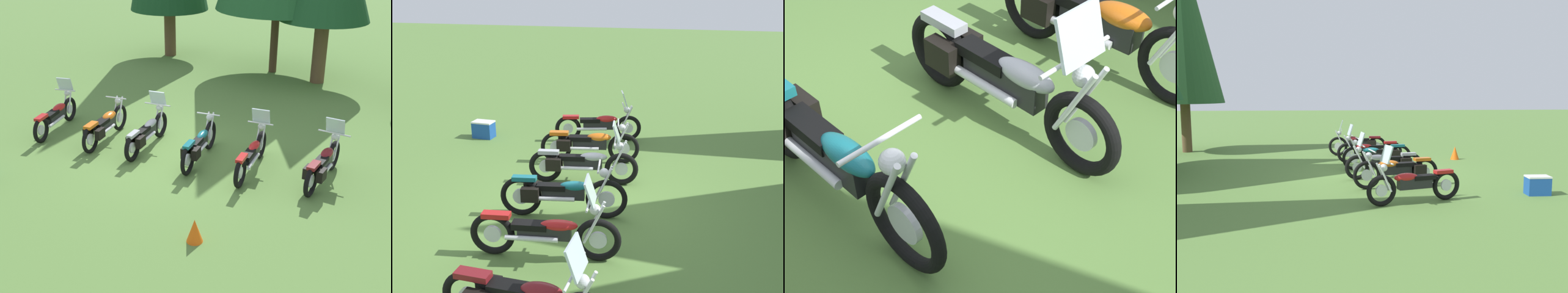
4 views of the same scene
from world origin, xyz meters
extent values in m
plane|color=#547A38|center=(0.00, 0.00, 0.00)|extent=(80.00, 80.00, 0.00)
torus|color=black|center=(-3.96, 0.27, 0.35)|extent=(0.31, 0.71, 0.71)
cylinder|color=silver|center=(-3.96, 0.27, 0.35)|extent=(0.13, 0.27, 0.27)
torus|color=black|center=(-3.47, -1.30, 0.35)|extent=(0.31, 0.71, 0.71)
cylinder|color=silver|center=(-3.47, -1.30, 0.35)|extent=(0.13, 0.27, 0.27)
cube|color=black|center=(-3.72, -0.51, 0.46)|extent=(0.43, 0.84, 0.25)
ellipsoid|color=#B21919|center=(-3.78, -0.30, 0.62)|extent=(0.41, 0.63, 0.19)
cube|color=black|center=(-3.65, -0.73, 0.59)|extent=(0.39, 0.59, 0.10)
cube|color=#B21919|center=(-3.50, -1.22, 0.68)|extent=(0.31, 0.48, 0.08)
cylinder|color=silver|center=(-4.02, 0.19, 0.65)|extent=(0.14, 0.33, 0.65)
cylinder|color=silver|center=(-3.87, 0.23, 0.65)|extent=(0.14, 0.33, 0.65)
cylinder|color=silver|center=(-3.92, 0.14, 0.99)|extent=(0.61, 0.22, 0.04)
sphere|color=silver|center=(-3.95, 0.22, 0.87)|extent=(0.21, 0.21, 0.17)
cylinder|color=silver|center=(-3.54, -0.65, 0.37)|extent=(0.32, 0.80, 0.08)
cube|color=silver|center=(-3.92, 0.15, 1.17)|extent=(0.47, 0.28, 0.39)
torus|color=black|center=(-2.24, 0.49, 0.37)|extent=(0.25, 0.75, 0.74)
cylinder|color=silver|center=(-2.24, 0.49, 0.37)|extent=(0.11, 0.29, 0.29)
torus|color=black|center=(-1.90, -1.09, 0.37)|extent=(0.25, 0.75, 0.74)
cylinder|color=silver|center=(-1.90, -1.09, 0.37)|extent=(0.11, 0.29, 0.29)
cube|color=black|center=(-2.07, -0.30, 0.49)|extent=(0.38, 0.83, 0.25)
ellipsoid|color=#D16014|center=(-2.12, -0.08, 0.64)|extent=(0.38, 0.61, 0.20)
cube|color=black|center=(-2.03, -0.51, 0.61)|extent=(0.36, 0.57, 0.10)
cube|color=#D16014|center=(-1.92, -1.01, 0.73)|extent=(0.29, 0.47, 0.08)
cylinder|color=silver|center=(-2.31, 0.42, 0.67)|extent=(0.11, 0.34, 0.65)
cylinder|color=silver|center=(-2.15, 0.45, 0.67)|extent=(0.11, 0.34, 0.65)
cylinder|color=silver|center=(-2.21, 0.36, 1.01)|extent=(0.62, 0.17, 0.04)
sphere|color=silver|center=(-2.23, 0.45, 0.89)|extent=(0.20, 0.20, 0.17)
cylinder|color=silver|center=(-1.90, -0.44, 0.39)|extent=(0.25, 0.80, 0.08)
cube|color=black|center=(-2.11, -0.93, 0.47)|extent=(0.20, 0.34, 0.26)
cube|color=black|center=(-1.78, -0.86, 0.47)|extent=(0.20, 0.34, 0.26)
torus|color=black|center=(-0.98, 0.70, 0.36)|extent=(0.24, 0.72, 0.72)
cylinder|color=silver|center=(-0.98, 0.70, 0.36)|extent=(0.10, 0.28, 0.27)
torus|color=black|center=(-0.69, -0.90, 0.36)|extent=(0.24, 0.72, 0.72)
cylinder|color=silver|center=(-0.69, -0.90, 0.36)|extent=(0.10, 0.28, 0.27)
cube|color=black|center=(-0.83, -0.10, 0.46)|extent=(0.31, 0.83, 0.24)
ellipsoid|color=#9EA0A8|center=(-0.87, 0.12, 0.61)|extent=(0.31, 0.60, 0.19)
cube|color=black|center=(-0.79, -0.32, 0.58)|extent=(0.29, 0.57, 0.10)
cube|color=#9EA0A8|center=(-0.70, -0.82, 0.69)|extent=(0.23, 0.46, 0.08)
cylinder|color=silver|center=(-1.03, 0.63, 0.66)|extent=(0.10, 0.34, 0.65)
cylinder|color=silver|center=(-0.90, 0.66, 0.66)|extent=(0.10, 0.34, 0.65)
cylinder|color=silver|center=(-0.95, 0.57, 0.99)|extent=(0.74, 0.17, 0.04)
sphere|color=silver|center=(-0.97, 0.65, 0.87)|extent=(0.20, 0.20, 0.17)
cylinder|color=silver|center=(-0.70, -0.26, 0.38)|extent=(0.22, 0.81, 0.08)
cube|color=silver|center=(-0.96, 0.59, 1.17)|extent=(0.46, 0.23, 0.39)
cube|color=black|center=(-0.86, -0.73, 0.46)|extent=(0.19, 0.34, 0.26)
cube|color=black|center=(-0.59, -0.68, 0.46)|extent=(0.19, 0.34, 0.26)
torus|color=black|center=(0.57, 0.75, 0.38)|extent=(0.24, 0.76, 0.76)
cylinder|color=silver|center=(0.57, 0.75, 0.38)|extent=(0.11, 0.30, 0.30)
torus|color=black|center=(0.87, -0.79, 0.38)|extent=(0.24, 0.76, 0.76)
cylinder|color=silver|center=(0.87, -0.79, 0.38)|extent=(0.11, 0.30, 0.30)
cube|color=black|center=(0.72, -0.02, 0.48)|extent=(0.31, 0.79, 0.23)
ellipsoid|color=#14606B|center=(0.68, 0.20, 0.62)|extent=(0.31, 0.58, 0.18)
cube|color=black|center=(0.76, -0.23, 0.59)|extent=(0.29, 0.55, 0.10)
cube|color=#14606B|center=(0.86, -0.71, 0.74)|extent=(0.24, 0.46, 0.08)
cylinder|color=silver|center=(0.52, 0.68, 0.68)|extent=(0.11, 0.34, 0.65)
cylinder|color=silver|center=(0.65, 0.71, 0.68)|extent=(0.11, 0.34, 0.65)
cylinder|color=silver|center=(0.60, 0.62, 1.01)|extent=(0.61, 0.15, 0.04)
sphere|color=silver|center=(0.58, 0.70, 0.89)|extent=(0.20, 0.20, 0.17)
cylinder|color=silver|center=(0.86, -0.17, 0.40)|extent=(0.23, 0.78, 0.08)
cube|color=black|center=(0.70, -0.62, 0.48)|extent=(0.20, 0.34, 0.26)
cube|color=black|center=(0.97, -0.56, 0.48)|extent=(0.20, 0.34, 0.26)
torus|color=black|center=(1.94, 0.95, 0.36)|extent=(0.22, 0.72, 0.71)
cylinder|color=silver|center=(1.94, 0.95, 0.36)|extent=(0.09, 0.28, 0.27)
torus|color=black|center=(2.21, -0.68, 0.36)|extent=(0.22, 0.72, 0.71)
cylinder|color=silver|center=(2.21, -0.68, 0.36)|extent=(0.09, 0.28, 0.27)
cube|color=black|center=(2.07, 0.13, 0.45)|extent=(0.31, 0.84, 0.21)
ellipsoid|color=#B21919|center=(2.04, 0.36, 0.57)|extent=(0.32, 0.61, 0.16)
cube|color=black|center=(2.11, -0.09, 0.54)|extent=(0.29, 0.57, 0.10)
cube|color=#B21919|center=(2.19, -0.60, 0.69)|extent=(0.23, 0.46, 0.08)
cylinder|color=silver|center=(1.88, 0.88, 0.65)|extent=(0.10, 0.34, 0.65)
cylinder|color=silver|center=(2.02, 0.90, 0.65)|extent=(0.10, 0.34, 0.65)
cylinder|color=silver|center=(1.96, 0.81, 0.99)|extent=(0.64, 0.14, 0.04)
sphere|color=silver|center=(1.95, 0.90, 0.87)|extent=(0.20, 0.20, 0.17)
cylinder|color=silver|center=(2.21, -0.03, 0.38)|extent=(0.21, 0.82, 0.08)
cube|color=silver|center=(1.96, 0.83, 1.17)|extent=(0.46, 0.22, 0.39)
torus|color=black|center=(3.70, 1.28, 0.37)|extent=(0.11, 0.74, 0.74)
cylinder|color=silver|center=(3.70, 1.28, 0.37)|extent=(0.05, 0.29, 0.29)
torus|color=black|center=(3.71, -0.24, 0.37)|extent=(0.11, 0.74, 0.74)
cylinder|color=silver|center=(3.71, -0.24, 0.37)|extent=(0.05, 0.29, 0.29)
cube|color=black|center=(3.71, 0.52, 0.49)|extent=(0.20, 0.75, 0.27)
ellipsoid|color=maroon|center=(3.71, 0.73, 0.65)|extent=(0.25, 0.53, 0.21)
cube|color=black|center=(3.71, 0.31, 0.62)|extent=(0.23, 0.50, 0.10)
cube|color=maroon|center=(3.71, -0.16, 0.72)|extent=(0.18, 0.44, 0.08)
cylinder|color=silver|center=(3.63, 1.22, 0.67)|extent=(0.05, 0.34, 0.65)
cylinder|color=silver|center=(3.78, 1.22, 0.67)|extent=(0.05, 0.34, 0.65)
cylinder|color=silver|center=(3.70, 1.14, 1.00)|extent=(0.77, 0.04, 0.04)
sphere|color=silver|center=(3.70, 1.23, 0.88)|extent=(0.17, 0.17, 0.17)
cylinder|color=silver|center=(3.83, 0.35, 0.39)|extent=(0.08, 0.75, 0.08)
cube|color=silver|center=(3.70, 1.16, 1.18)|extent=(0.44, 0.15, 0.39)
cube|color=black|center=(3.55, -0.04, 0.47)|extent=(0.14, 0.32, 0.26)
cube|color=black|center=(3.87, -0.03, 0.47)|extent=(0.14, 0.32, 0.26)
cylinder|color=brown|center=(5.16, 7.50, 1.01)|extent=(0.38, 0.38, 2.02)
cone|color=#234C26|center=(5.16, 7.50, 5.46)|extent=(3.13, 3.13, 6.89)
cube|color=#19479E|center=(-3.13, -3.67, 0.22)|extent=(0.37, 0.56, 0.43)
cube|color=silver|center=(-3.13, -3.67, 0.45)|extent=(0.38, 0.58, 0.04)
cone|color=#EA590F|center=(2.47, -3.03, 0.24)|extent=(0.32, 0.32, 0.48)
camera|label=1|loc=(6.89, -10.09, 5.82)|focal=48.16mm
camera|label=2|loc=(7.86, 2.46, 4.00)|focal=42.03mm
camera|label=3|loc=(1.61, 3.16, 3.35)|focal=55.48mm
camera|label=4|loc=(-13.63, 1.15, 2.61)|focal=41.12mm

